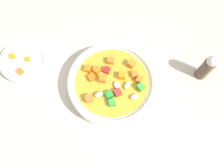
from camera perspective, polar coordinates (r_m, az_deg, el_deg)
The scene contains 5 objects.
ground_plane at distance 54.37cm, azimuth -0.00°, elevation -1.21°, with size 140.00×140.00×2.00cm, color #BAB2A0.
soup_bowl_main at distance 51.10cm, azimuth 0.02°, elevation 0.14°, with size 21.04×21.04×5.68cm.
spoon at distance 59.30cm, azimuth 9.77°, elevation 10.33°, with size 20.32×9.24×0.91cm.
side_bowl_small at distance 58.75cm, azimuth -22.43°, elevation 5.53°, with size 11.84×11.84×4.03cm.
pepper_shaker at distance 55.59cm, azimuth 24.09°, elevation 4.11°, with size 2.86×2.86×8.76cm.
Camera 1 is at (-14.14, 12.55, 49.98)cm, focal length 34.00 mm.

